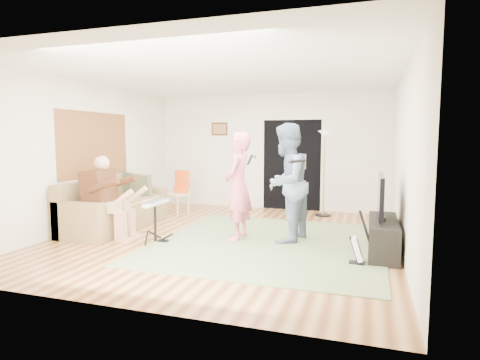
# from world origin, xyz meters

# --- Properties ---
(floor) EXTENTS (6.00, 6.00, 0.00)m
(floor) POSITION_xyz_m (0.00, 0.00, 0.00)
(floor) COLOR brown
(floor) RESTS_ON ground
(walls) EXTENTS (5.50, 6.00, 2.70)m
(walls) POSITION_xyz_m (0.00, 0.00, 1.35)
(walls) COLOR silver
(walls) RESTS_ON floor
(ceiling) EXTENTS (6.00, 6.00, 0.00)m
(ceiling) POSITION_xyz_m (0.00, 0.00, 2.70)
(ceiling) COLOR white
(ceiling) RESTS_ON walls
(window_blinds) EXTENTS (0.00, 2.05, 2.05)m
(window_blinds) POSITION_xyz_m (-2.74, 0.20, 1.55)
(window_blinds) COLOR #94592D
(window_blinds) RESTS_ON walls
(doorway) EXTENTS (2.10, 0.00, 2.10)m
(doorway) POSITION_xyz_m (0.55, 2.99, 1.05)
(doorway) COLOR black
(doorway) RESTS_ON walls
(picture_frame) EXTENTS (0.42, 0.03, 0.32)m
(picture_frame) POSITION_xyz_m (-1.25, 2.99, 1.90)
(picture_frame) COLOR #3F2314
(picture_frame) RESTS_ON walls
(area_rug) EXTENTS (3.54, 3.70, 0.02)m
(area_rug) POSITION_xyz_m (0.78, -0.15, 0.01)
(area_rug) COLOR #657A4A
(area_rug) RESTS_ON floor
(sofa) EXTENTS (0.93, 2.26, 0.91)m
(sofa) POSITION_xyz_m (-2.30, 0.03, 0.30)
(sofa) COLOR olive
(sofa) RESTS_ON floor
(drummer) EXTENTS (0.90, 0.50, 1.39)m
(drummer) POSITION_xyz_m (-1.87, -0.62, 0.54)
(drummer) COLOR #4A2714
(drummer) RESTS_ON sofa
(drum_kit) EXTENTS (0.37, 0.67, 0.69)m
(drum_kit) POSITION_xyz_m (-1.00, -0.62, 0.30)
(drum_kit) COLOR black
(drum_kit) RESTS_ON floor
(singer) EXTENTS (0.43, 0.65, 1.78)m
(singer) POSITION_xyz_m (0.23, -0.05, 0.89)
(singer) COLOR #E4637A
(singer) RESTS_ON floor
(microphone) EXTENTS (0.06, 0.06, 0.24)m
(microphone) POSITION_xyz_m (0.43, -0.05, 1.33)
(microphone) COLOR black
(microphone) RESTS_ON singer
(guitarist) EXTENTS (0.91, 1.07, 1.92)m
(guitarist) POSITION_xyz_m (1.01, 0.06, 0.96)
(guitarist) COLOR slate
(guitarist) RESTS_ON floor
(guitar_held) EXTENTS (0.29, 0.61, 0.26)m
(guitar_held) POSITION_xyz_m (1.21, 0.06, 1.30)
(guitar_held) COLOR white
(guitar_held) RESTS_ON guitarist
(guitar_spare) EXTENTS (0.26, 0.24, 0.73)m
(guitar_spare) POSITION_xyz_m (2.17, -0.83, 0.21)
(guitar_spare) COLOR black
(guitar_spare) RESTS_ON floor
(torchiere_lamp) EXTENTS (0.33, 0.33, 1.84)m
(torchiere_lamp) POSITION_xyz_m (1.35, 2.43, 1.26)
(torchiere_lamp) COLOR black
(torchiere_lamp) RESTS_ON floor
(dining_chair) EXTENTS (0.50, 0.53, 0.96)m
(dining_chair) POSITION_xyz_m (-1.73, 1.64, 0.34)
(dining_chair) COLOR #CEB986
(dining_chair) RESTS_ON floor
(tv_cabinet) EXTENTS (0.40, 1.40, 0.50)m
(tv_cabinet) POSITION_xyz_m (2.50, -0.19, 0.25)
(tv_cabinet) COLOR black
(tv_cabinet) RESTS_ON floor
(television) EXTENTS (0.06, 1.07, 0.60)m
(television) POSITION_xyz_m (2.45, -0.19, 0.85)
(television) COLOR black
(television) RESTS_ON tv_cabinet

